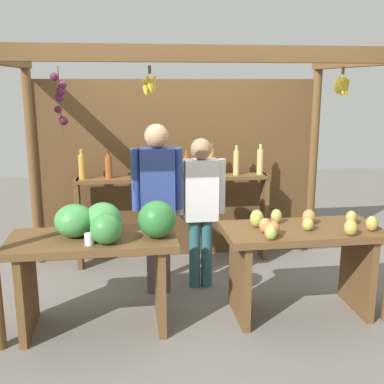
% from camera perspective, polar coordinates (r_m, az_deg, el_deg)
% --- Properties ---
extents(ground_plane, '(12.00, 12.00, 0.00)m').
position_cam_1_polar(ground_plane, '(4.89, -0.30, -11.28)').
color(ground_plane, slate).
rests_on(ground_plane, ground).
extents(market_stall, '(3.34, 1.94, 2.27)m').
position_cam_1_polar(market_stall, '(4.93, -1.02, 4.99)').
color(market_stall, brown).
rests_on(market_stall, ground).
extents(fruit_counter_left, '(1.41, 0.65, 1.09)m').
position_cam_1_polar(fruit_counter_left, '(3.93, -10.76, -6.09)').
color(fruit_counter_left, brown).
rests_on(fruit_counter_left, ground).
extents(fruit_counter_right, '(1.35, 0.64, 0.95)m').
position_cam_1_polar(fruit_counter_right, '(4.24, 12.94, -6.73)').
color(fruit_counter_right, brown).
rests_on(fruit_counter_right, ground).
extents(bottle_shelf_unit, '(2.14, 0.22, 1.35)m').
position_cam_1_polar(bottle_shelf_unit, '(5.26, -2.19, -0.07)').
color(bottle_shelf_unit, brown).
rests_on(bottle_shelf_unit, ground).
extents(vendor_man, '(0.48, 0.22, 1.65)m').
position_cam_1_polar(vendor_man, '(4.47, -4.18, -0.22)').
color(vendor_man, '#524046').
rests_on(vendor_man, ground).
extents(vendor_woman, '(0.48, 0.20, 1.50)m').
position_cam_1_polar(vendor_woman, '(4.61, 1.07, -1.06)').
color(vendor_woman, '#2B5C63').
rests_on(vendor_woman, ground).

